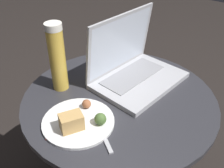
% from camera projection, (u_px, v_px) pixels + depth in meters
% --- Properties ---
extents(table, '(0.68, 0.68, 0.51)m').
position_uv_depth(table, '(119.00, 124.00, 1.00)').
color(table, '#9E9EA3').
rests_on(table, ground_plane).
extents(napkin, '(0.20, 0.17, 0.00)m').
position_uv_depth(napkin, '(75.00, 124.00, 0.81)').
color(napkin, '#B7332D').
rests_on(napkin, table).
extents(laptop, '(0.35, 0.27, 0.25)m').
position_uv_depth(laptop, '(133.00, 68.00, 0.99)').
color(laptop, '#B2B2B7').
rests_on(laptop, table).
extents(beer_glass, '(0.06, 0.06, 0.25)m').
position_uv_depth(beer_glass, '(57.00, 58.00, 0.90)').
color(beer_glass, gold).
rests_on(beer_glass, table).
extents(snack_plate, '(0.23, 0.23, 0.06)m').
position_uv_depth(snack_plate, '(79.00, 121.00, 0.80)').
color(snack_plate, white).
rests_on(snack_plate, table).
extents(fork, '(0.11, 0.16, 0.00)m').
position_uv_depth(fork, '(100.00, 127.00, 0.79)').
color(fork, '#B2B2B7').
rests_on(fork, table).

